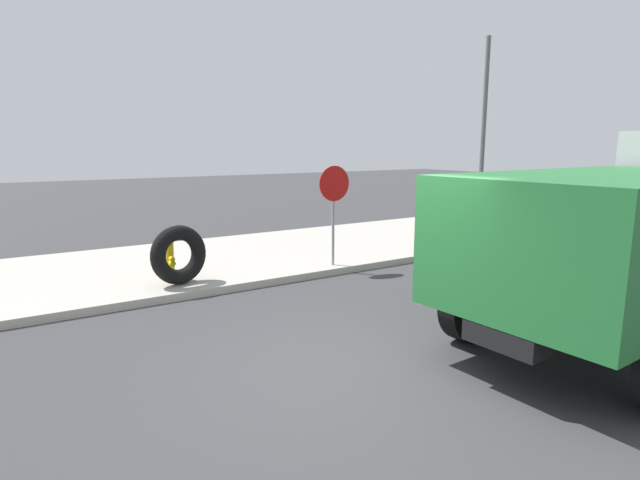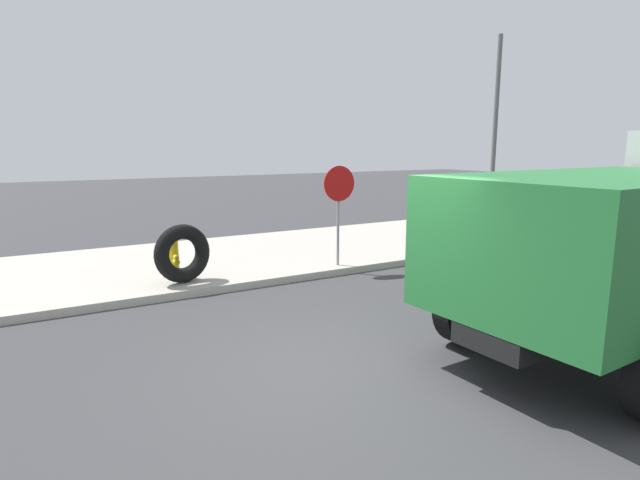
# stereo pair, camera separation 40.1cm
# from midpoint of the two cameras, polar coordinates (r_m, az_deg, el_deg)

# --- Properties ---
(ground_plane) EXTENTS (80.00, 80.00, 0.00)m
(ground_plane) POSITION_cam_midpoint_polar(r_m,az_deg,el_deg) (6.51, 4.10, -14.52)
(ground_plane) COLOR #38383A
(sidewalk_curb) EXTENTS (36.00, 5.00, 0.15)m
(sidewalk_curb) POSITION_cam_midpoint_polar(r_m,az_deg,el_deg) (12.14, -13.42, -2.51)
(sidewalk_curb) COLOR #ADA89E
(sidewalk_curb) RESTS_ON ground
(fire_hydrant) EXTENTS (0.23, 0.52, 0.89)m
(fire_hydrant) POSITION_cam_midpoint_polar(r_m,az_deg,el_deg) (10.49, -14.98, -1.54)
(fire_hydrant) COLOR yellow
(fire_hydrant) RESTS_ON sidewalk_curb
(loose_tire) EXTENTS (1.17, 0.54, 1.14)m
(loose_tire) POSITION_cam_midpoint_polar(r_m,az_deg,el_deg) (10.04, -14.01, -1.48)
(loose_tire) COLOR black
(loose_tire) RESTS_ON sidewalk_curb
(stop_sign) EXTENTS (0.76, 0.08, 2.18)m
(stop_sign) POSITION_cam_midpoint_polar(r_m,az_deg,el_deg) (11.03, 3.15, 4.83)
(stop_sign) COLOR gray
(stop_sign) RESTS_ON sidewalk_curb
(street_light_pole) EXTENTS (0.12, 0.12, 5.38)m
(street_light_pole) POSITION_cam_midpoint_polar(r_m,az_deg,el_deg) (14.47, 19.65, 10.28)
(street_light_pole) COLOR #595B5E
(street_light_pole) RESTS_ON sidewalk_curb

